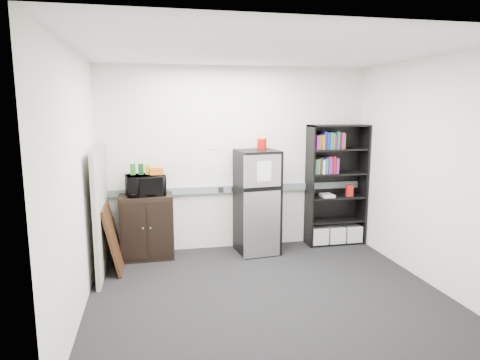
{
  "coord_description": "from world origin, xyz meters",
  "views": [
    {
      "loc": [
        -1.26,
        -4.46,
        2.12
      ],
      "look_at": [
        -0.13,
        0.9,
        1.18
      ],
      "focal_mm": 32.0,
      "sensor_mm": 36.0,
      "label": 1
    }
  ],
  "objects_px": {
    "cubicle_partition": "(101,211)",
    "cabinet": "(147,226)",
    "microwave": "(145,185)",
    "bookshelf": "(336,186)",
    "refrigerator": "(257,202)"
  },
  "relations": [
    {
      "from": "cabinet",
      "to": "cubicle_partition",
      "type": "bearing_deg",
      "value": -143.07
    },
    {
      "from": "cubicle_partition",
      "to": "refrigerator",
      "type": "bearing_deg",
      "value": 9.05
    },
    {
      "from": "cubicle_partition",
      "to": "microwave",
      "type": "height_order",
      "value": "cubicle_partition"
    },
    {
      "from": "cabinet",
      "to": "refrigerator",
      "type": "height_order",
      "value": "refrigerator"
    },
    {
      "from": "microwave",
      "to": "refrigerator",
      "type": "height_order",
      "value": "refrigerator"
    },
    {
      "from": "cubicle_partition",
      "to": "cabinet",
      "type": "xyz_separation_m",
      "value": [
        0.56,
        0.42,
        -0.36
      ]
    },
    {
      "from": "cubicle_partition",
      "to": "refrigerator",
      "type": "relative_size",
      "value": 1.08
    },
    {
      "from": "microwave",
      "to": "refrigerator",
      "type": "relative_size",
      "value": 0.34
    },
    {
      "from": "cubicle_partition",
      "to": "cabinet",
      "type": "height_order",
      "value": "cubicle_partition"
    },
    {
      "from": "bookshelf",
      "to": "cabinet",
      "type": "bearing_deg",
      "value": -178.71
    },
    {
      "from": "cubicle_partition",
      "to": "microwave",
      "type": "xyz_separation_m",
      "value": [
        0.56,
        0.4,
        0.24
      ]
    },
    {
      "from": "cubicle_partition",
      "to": "microwave",
      "type": "bearing_deg",
      "value": 35.87
    },
    {
      "from": "bookshelf",
      "to": "cubicle_partition",
      "type": "relative_size",
      "value": 1.14
    },
    {
      "from": "cubicle_partition",
      "to": "microwave",
      "type": "distance_m",
      "value": 0.73
    },
    {
      "from": "cabinet",
      "to": "refrigerator",
      "type": "xyz_separation_m",
      "value": [
        1.58,
        -0.08,
        0.3
      ]
    }
  ]
}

